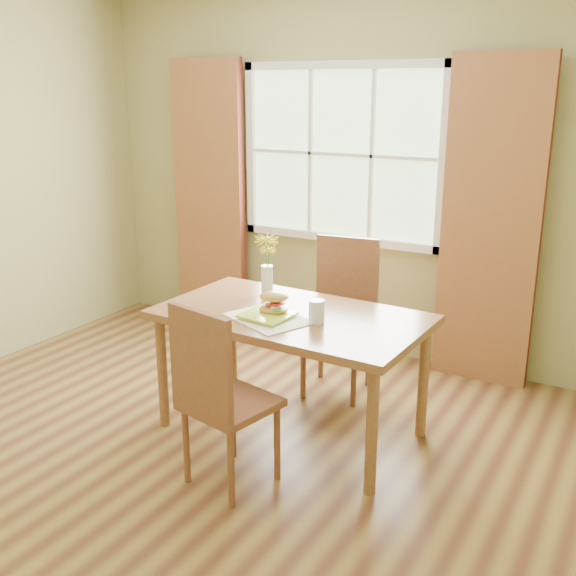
# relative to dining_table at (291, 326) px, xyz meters

# --- Properties ---
(room) EXTENTS (4.24, 3.84, 2.74)m
(room) POSITION_rel_dining_table_xyz_m (-0.37, -0.46, 0.68)
(room) COLOR olive
(room) RESTS_ON ground
(window) EXTENTS (1.62, 0.06, 1.32)m
(window) POSITION_rel_dining_table_xyz_m (-0.37, 1.41, 0.83)
(window) COLOR #B6E0A9
(window) RESTS_ON room
(curtain_left) EXTENTS (0.65, 0.08, 2.20)m
(curtain_left) POSITION_rel_dining_table_xyz_m (-1.52, 1.32, 0.43)
(curtain_left) COLOR maroon
(curtain_left) RESTS_ON room
(curtain_right) EXTENTS (0.65, 0.08, 2.20)m
(curtain_right) POSITION_rel_dining_table_xyz_m (0.78, 1.32, 0.43)
(curtain_right) COLOR maroon
(curtain_right) RESTS_ON room
(dining_table) EXTENTS (1.55, 0.91, 0.74)m
(dining_table) POSITION_rel_dining_table_xyz_m (0.00, 0.00, 0.00)
(dining_table) COLOR brown
(dining_table) RESTS_ON room
(chair_near) EXTENTS (0.48, 0.48, 0.99)m
(chair_near) POSITION_rel_dining_table_xyz_m (-0.02, -0.70, -0.13)
(chair_near) COLOR brown
(chair_near) RESTS_ON room
(chair_far) EXTENTS (0.48, 0.48, 1.03)m
(chair_far) POSITION_rel_dining_table_xyz_m (-0.01, 0.71, -0.10)
(chair_far) COLOR brown
(chair_far) RESTS_ON room
(placemat) EXTENTS (0.54, 0.48, 0.01)m
(placemat) POSITION_rel_dining_table_xyz_m (-0.06, -0.15, 0.08)
(placemat) COLOR #E7E9C6
(placemat) RESTS_ON dining_table
(plate) EXTENTS (0.28, 0.28, 0.01)m
(plate) POSITION_rel_dining_table_xyz_m (-0.07, -0.15, 0.09)
(plate) COLOR #B9D836
(plate) RESTS_ON placemat
(croissant_sandwich) EXTENTS (0.20, 0.16, 0.13)m
(croissant_sandwich) POSITION_rel_dining_table_xyz_m (-0.06, -0.10, 0.16)
(croissant_sandwich) COLOR #F1B052
(croissant_sandwich) RESTS_ON plate
(water_glass) EXTENTS (0.09, 0.09, 0.13)m
(water_glass) POSITION_rel_dining_table_xyz_m (0.20, -0.07, 0.14)
(water_glass) COLOR silver
(water_glass) RESTS_ON dining_table
(flower_vase) EXTENTS (0.15, 0.15, 0.38)m
(flower_vase) POSITION_rel_dining_table_xyz_m (-0.31, 0.24, 0.30)
(flower_vase) COLOR silver
(flower_vase) RESTS_ON dining_table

